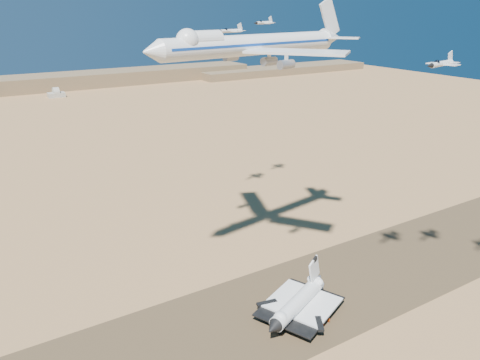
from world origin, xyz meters
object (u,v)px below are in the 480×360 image
shuttle (297,304)px  crew_b (329,320)px  carrier_747 (248,45)px  chase_jet_e (231,31)px  crew_a (328,319)px  crew_c (324,325)px  chase_jet_a (441,64)px  chase_jet_f (264,23)px

shuttle → crew_b: shuttle is taller
carrier_747 → chase_jet_e: bearing=56.3°
crew_a → crew_c: (-3.15, -1.28, -0.09)m
crew_a → chase_jet_e: size_ratio=0.12×
crew_b → chase_jet_a: chase_jet_a is taller
carrier_747 → chase_jet_a: size_ratio=5.41×
crew_c → chase_jet_f: size_ratio=0.12×
chase_jet_a → crew_a: bearing=141.5°
chase_jet_a → chase_jet_e: size_ratio=1.01×
carrier_747 → crew_a: (9.29, -36.88, -87.64)m
chase_jet_a → shuttle: bearing=134.9°
carrier_747 → crew_c: carrier_747 is taller
crew_c → crew_a: bearing=-127.6°
carrier_747 → shuttle: bearing=-94.6°
shuttle → crew_c: (3.94, -9.31, -3.89)m
shuttle → chase_jet_f: 131.60m
carrier_747 → crew_b: carrier_747 is taller
shuttle → crew_c: bearing=-90.8°
shuttle → crew_b: bearing=-73.7°
chase_jet_e → crew_a: bearing=-113.1°
crew_a → crew_c: size_ratio=1.11×
crew_c → chase_jet_a: chase_jet_a is taller
carrier_747 → chase_jet_a: bearing=-64.2°
crew_a → chase_jet_a: (24.38, -11.51, 84.34)m
crew_c → shuttle: bearing=-36.7°
shuttle → chase_jet_a: chase_jet_a is taller
crew_b → chase_jet_f: bearing=-30.6°
crew_a → chase_jet_f: chase_jet_f is taller
crew_b → crew_c: crew_c is taller
crew_b → crew_c: size_ratio=0.96×
chase_jet_e → chase_jet_f: chase_jet_f is taller
crew_a → crew_c: crew_a is taller
shuttle → crew_a: 11.37m
shuttle → chase_jet_e: bearing=51.3°
crew_b → crew_c: bearing=94.7°
shuttle → chase_jet_a: bearing=-55.6°
chase_jet_f → shuttle: bearing=-135.6°
crew_c → carrier_747: bearing=-50.5°
chase_jet_e → chase_jet_a: bearing=-98.1°
crew_a → chase_jet_e: (14.34, 88.32, 89.57)m
crew_a → chase_jet_f: (36.47, 94.98, 92.46)m
chase_jet_a → chase_jet_f: bearing=70.3°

